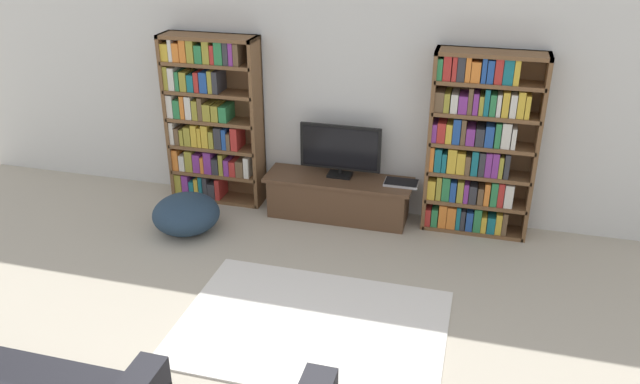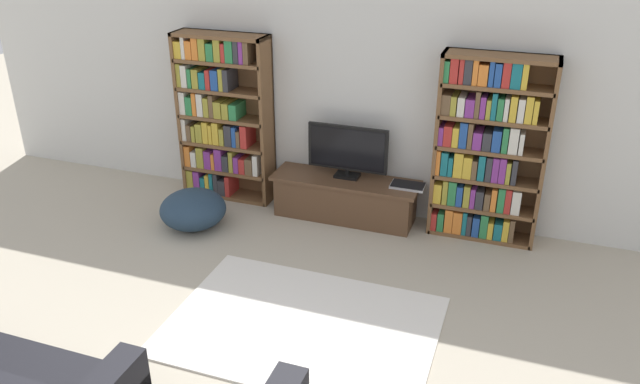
# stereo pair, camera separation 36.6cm
# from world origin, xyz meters

# --- Properties ---
(wall_back) EXTENTS (8.80, 0.06, 2.60)m
(wall_back) POSITION_xyz_m (0.00, 4.23, 1.30)
(wall_back) COLOR silver
(wall_back) RESTS_ON ground_plane
(bookshelf_left) EXTENTS (0.99, 0.30, 1.75)m
(bookshelf_left) POSITION_xyz_m (-1.48, 4.04, 0.89)
(bookshelf_left) COLOR brown
(bookshelf_left) RESTS_ON ground_plane
(bookshelf_right) EXTENTS (0.99, 0.30, 1.75)m
(bookshelf_right) POSITION_xyz_m (1.22, 4.04, 0.87)
(bookshelf_right) COLOR brown
(bookshelf_right) RESTS_ON ground_plane
(tv_stand) EXTENTS (1.48, 0.45, 0.43)m
(tv_stand) POSITION_xyz_m (-0.08, 3.95, 0.22)
(tv_stand) COLOR brown
(tv_stand) RESTS_ON ground_plane
(television) EXTENTS (0.81, 0.16, 0.54)m
(television) POSITION_xyz_m (-0.08, 4.00, 0.71)
(television) COLOR black
(television) RESTS_ON tv_stand
(laptop) EXTENTS (0.33, 0.20, 0.03)m
(laptop) POSITION_xyz_m (0.55, 3.97, 0.44)
(laptop) COLOR #B7B7BC
(laptop) RESTS_ON tv_stand
(area_rug) EXTENTS (2.02, 1.45, 0.02)m
(area_rug) POSITION_xyz_m (0.16, 2.13, 0.01)
(area_rug) COLOR white
(area_rug) RESTS_ON ground_plane
(beanbag_ottoman) EXTENTS (0.65, 0.65, 0.37)m
(beanbag_ottoman) POSITION_xyz_m (-1.43, 3.27, 0.18)
(beanbag_ottoman) COLOR #23384C
(beanbag_ottoman) RESTS_ON ground_plane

